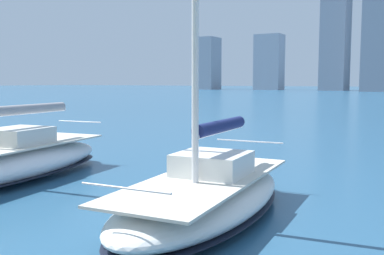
{
  "coord_description": "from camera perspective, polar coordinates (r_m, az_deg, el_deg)",
  "views": [
    {
      "loc": [
        -6.09,
        2.87,
        3.32
      ],
      "look_at": [
        -0.66,
        -6.51,
        2.2
      ],
      "focal_mm": 42.0,
      "sensor_mm": 36.0,
      "label": 1
    }
  ],
  "objects": [
    {
      "name": "sailboat_grey",
      "position": [
        16.2,
        -22.19,
        -3.87
      ],
      "size": [
        3.84,
        8.89,
        12.55
      ],
      "color": "white",
      "rests_on": "ground"
    },
    {
      "name": "sailboat_navy",
      "position": [
        11.05,
        1.72,
        -8.26
      ],
      "size": [
        3.41,
        7.66,
        12.27
      ],
      "color": "white",
      "rests_on": "ground"
    }
  ]
}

